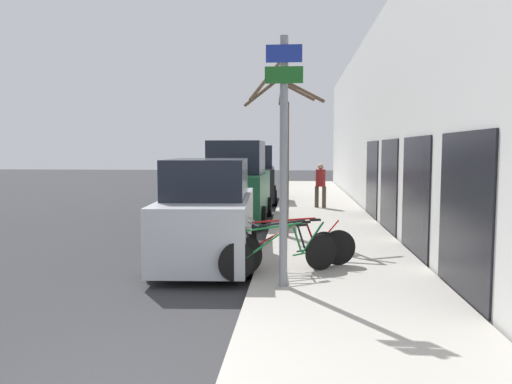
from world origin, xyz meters
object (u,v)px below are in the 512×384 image
Objects in this scene: parked_car_0 at (209,215)px; street_tree at (284,150)px; bicycle_1 at (285,250)px; parked_car_2 at (253,177)px; signpost at (284,155)px; pedestrian_near at (321,182)px; bicycle_0 at (281,254)px; bicycle_2 at (291,246)px; parked_car_1 at (238,186)px.

street_tree is at bearing 53.29° from parked_car_0.
parked_car_2 reaches higher than bicycle_1.
signpost is at bearing -88.55° from street_tree.
parked_car_2 reaches higher than pedestrian_near.
street_tree reaches higher than parked_car_2.
bicycle_0 is at bearing -50.85° from parked_car_0.
bicycle_1 is at bearing -43.93° from bicycle_0.
parked_car_2 is 1.04× the size of street_tree.
bicycle_0 is 1.21× the size of pedestrian_near.
bicycle_1 is at bearing 147.09° from bicycle_2.
pedestrian_near is (0.99, 9.65, 0.56)m from bicycle_2.
street_tree is at bearing -64.34° from parked_car_1.
bicycle_2 is at bearing -47.33° from bicycle_0.
street_tree is (1.58, -9.32, 1.19)m from parked_car_2.
bicycle_0 is 4.37m from street_tree.
bicycle_2 is 0.55× the size of parked_car_1.
signpost is 1.62× the size of bicycle_2.
bicycle_1 is 0.43× the size of parked_car_2.
street_tree is (-0.23, 3.34, 1.77)m from bicycle_2.
signpost is 8.21m from parked_car_1.
signpost reaches higher than parked_car_1.
bicycle_0 is at bearing -89.16° from street_tree.
parked_car_0 reaches higher than pedestrian_near.
bicycle_0 is at bearing -77.00° from parked_car_1.
signpost is 0.84× the size of parked_car_0.
bicycle_1 is 10.03m from pedestrian_near.
street_tree is at bearing 91.45° from signpost.
bicycle_0 is (-0.06, 0.65, -1.71)m from signpost.
bicycle_0 is at bearing 140.32° from bicycle_1.
signpost is 1.83m from bicycle_0.
parked_car_1 is (-1.62, 7.32, 0.63)m from bicycle_0.
parked_car_2 is at bearing -20.59° from bicycle_1.
bicycle_2 is 6.93m from parked_car_1.
bicycle_0 is 0.82× the size of bicycle_2.
bicycle_2 is 0.54× the size of street_tree.
bicycle_0 is 7.52m from parked_car_1.
street_tree is at bearing -10.19° from bicycle_2.
signpost reaches higher than bicycle_0.
parked_car_2 is (-1.71, 12.97, 0.59)m from bicycle_1.
parked_car_2 reaches higher than bicycle_2.
bicycle_0 is at bearing 150.87° from bicycle_2.
bicycle_1 is (0.07, 0.35, 0.00)m from bicycle_0.
bicycle_1 is 13.09m from parked_car_2.
parked_car_1 is at bearing 101.88° from signpost.
pedestrian_near is at bearing 79.00° from street_tree.
signpost is at bearing 101.99° from pedestrian_near.
pedestrian_near is (2.81, -3.02, -0.02)m from parked_car_2.
street_tree is (-0.06, 3.99, 1.78)m from bicycle_0.
parked_car_0 reaches higher than bicycle_1.
bicycle_2 is at bearing -34.69° from parked_car_0.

